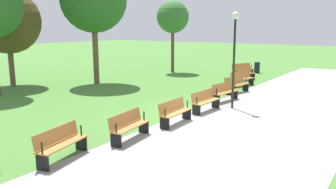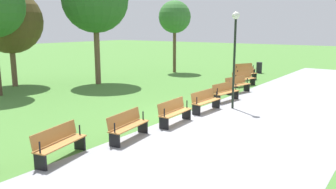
# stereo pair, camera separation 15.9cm
# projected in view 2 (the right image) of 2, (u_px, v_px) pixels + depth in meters

# --- Properties ---
(ground_plane) EXTENTS (120.00, 120.00, 0.00)m
(ground_plane) POSITION_uv_depth(u_px,v_px,m) (193.00, 117.00, 13.74)
(ground_plane) COLOR #477A33
(path_paving) EXTENTS (40.41, 6.28, 0.01)m
(path_paving) POSITION_uv_depth(u_px,v_px,m) (252.00, 128.00, 12.31)
(path_paving) COLOR #939399
(path_paving) RESTS_ON ground
(bench_0) EXTENTS (1.75, 1.22, 0.89)m
(bench_0) POSITION_uv_depth(u_px,v_px,m) (244.00, 69.00, 25.47)
(bench_0) COLOR #B27538
(bench_0) RESTS_ON ground
(bench_1) EXTENTS (1.78, 1.10, 0.89)m
(bench_1) POSITION_uv_depth(u_px,v_px,m) (245.00, 73.00, 23.18)
(bench_1) COLOR #B27538
(bench_1) RESTS_ON ground
(bench_2) EXTENTS (1.79, 0.97, 0.89)m
(bench_2) POSITION_uv_depth(u_px,v_px,m) (243.00, 78.00, 20.94)
(bench_2) COLOR #B27538
(bench_2) RESTS_ON ground
(bench_3) EXTENTS (1.79, 0.84, 0.89)m
(bench_3) POSITION_uv_depth(u_px,v_px,m) (237.00, 84.00, 18.76)
(bench_3) COLOR #B27538
(bench_3) RESTS_ON ground
(bench_4) EXTENTS (1.78, 0.70, 0.89)m
(bench_4) POSITION_uv_depth(u_px,v_px,m) (225.00, 92.00, 16.66)
(bench_4) COLOR #B27538
(bench_4) RESTS_ON ground
(bench_5) EXTENTS (1.75, 0.55, 0.89)m
(bench_5) POSITION_uv_depth(u_px,v_px,m) (205.00, 101.00, 14.65)
(bench_5) COLOR #B27538
(bench_5) RESTS_ON ground
(bench_6) EXTENTS (1.75, 0.55, 0.89)m
(bench_6) POSITION_uv_depth(u_px,v_px,m) (174.00, 112.00, 12.75)
(bench_6) COLOR #B27538
(bench_6) RESTS_ON ground
(bench_7) EXTENTS (1.78, 0.70, 0.89)m
(bench_7) POSITION_uv_depth(u_px,v_px,m) (128.00, 125.00, 10.98)
(bench_7) COLOR #B27538
(bench_7) RESTS_ON ground
(bench_8) EXTENTS (1.79, 0.84, 0.89)m
(bench_8) POSITION_uv_depth(u_px,v_px,m) (59.00, 142.00, 9.34)
(bench_8) COLOR #B27538
(bench_8) RESTS_ON ground
(tree_1) EXTENTS (2.52, 2.52, 5.61)m
(tree_1) POSITION_uv_depth(u_px,v_px,m) (175.00, 17.00, 26.56)
(tree_1) COLOR brown
(tree_1) RESTS_ON ground
(tree_3) EXTENTS (3.84, 3.84, 5.83)m
(tree_3) POSITION_uv_depth(u_px,v_px,m) (10.00, 21.00, 20.24)
(tree_3) COLOR brown
(tree_3) RESTS_ON ground
(tree_4) EXTENTS (4.09, 4.09, 7.29)m
(tree_4) POSITION_uv_depth(u_px,v_px,m) (95.00, 0.00, 20.89)
(tree_4) COLOR brown
(tree_4) RESTS_ON ground
(lamp_post) EXTENTS (0.32, 0.32, 4.22)m
(lamp_post) POSITION_uv_depth(u_px,v_px,m) (235.00, 43.00, 14.69)
(lamp_post) COLOR black
(lamp_post) RESTS_ON ground
(trash_bin) EXTENTS (0.44, 0.44, 0.86)m
(trash_bin) POSITION_uv_depth(u_px,v_px,m) (259.00, 68.00, 26.82)
(trash_bin) COLOR black
(trash_bin) RESTS_ON ground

